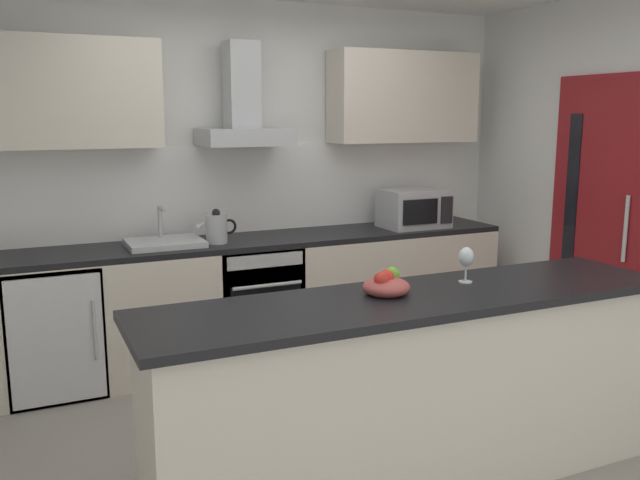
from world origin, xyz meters
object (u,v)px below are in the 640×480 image
(range_hood, at_px, (243,113))
(microwave, at_px, (414,208))
(kettle, at_px, (217,228))
(oven, at_px, (253,299))
(sink, at_px, (165,242))
(fruit_bowl, at_px, (387,285))
(refrigerator, at_px, (54,328))
(wine_glass, at_px, (466,258))

(range_hood, bearing_deg, microwave, -6.71)
(range_hood, bearing_deg, kettle, -148.24)
(oven, height_order, kettle, kettle)
(sink, distance_m, fruit_bowl, 1.99)
(microwave, bearing_deg, range_hood, 173.29)
(oven, distance_m, kettle, 0.61)
(refrigerator, bearing_deg, oven, 0.12)
(range_hood, relative_size, wine_glass, 4.05)
(fruit_bowl, bearing_deg, microwave, 54.44)
(oven, xyz_separation_m, fruit_bowl, (0.02, -1.88, 0.54))
(refrigerator, xyz_separation_m, microwave, (2.69, -0.03, 0.62))
(kettle, height_order, wine_glass, kettle)
(sink, distance_m, range_hood, 1.06)
(oven, bearing_deg, range_hood, 90.00)
(sink, xyz_separation_m, kettle, (0.35, -0.04, 0.08))
(microwave, relative_size, range_hood, 0.69)
(kettle, distance_m, range_hood, 0.84)
(kettle, bearing_deg, microwave, 0.21)
(wine_glass, bearing_deg, microwave, 64.88)
(refrigerator, bearing_deg, microwave, -0.54)
(oven, xyz_separation_m, sink, (-0.61, 0.01, 0.47))
(refrigerator, relative_size, microwave, 1.70)
(microwave, relative_size, wine_glass, 2.81)
(refrigerator, bearing_deg, wine_glass, -45.06)
(refrigerator, distance_m, range_hood, 1.92)
(kettle, bearing_deg, sink, 172.75)
(sink, height_order, fruit_bowl, sink)
(range_hood, bearing_deg, wine_glass, -76.13)
(microwave, xyz_separation_m, sink, (-1.95, 0.04, -0.12))
(oven, distance_m, fruit_bowl, 1.95)
(oven, xyz_separation_m, microwave, (1.34, -0.03, 0.59))
(refrigerator, height_order, fruit_bowl, fruit_bowl)
(microwave, relative_size, sink, 1.00)
(oven, xyz_separation_m, wine_glass, (0.49, -1.84, 0.62))
(microwave, xyz_separation_m, fruit_bowl, (-1.32, -1.85, -0.05))
(refrigerator, height_order, range_hood, range_hood)
(refrigerator, relative_size, wine_glass, 4.78)
(refrigerator, height_order, kettle, kettle)
(sink, distance_m, kettle, 0.36)
(fruit_bowl, bearing_deg, sink, 108.53)
(kettle, distance_m, fruit_bowl, 1.86)
(oven, xyz_separation_m, range_hood, (-0.00, 0.13, 1.33))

